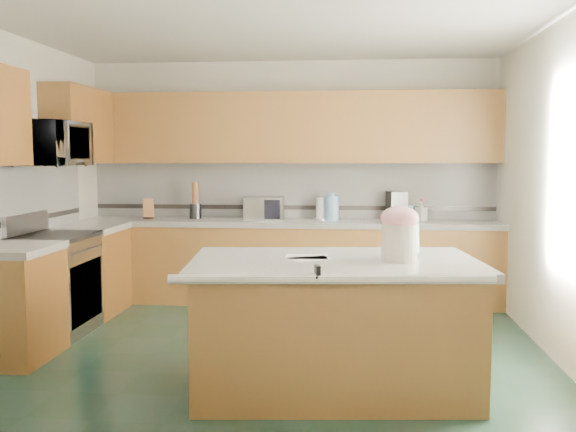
# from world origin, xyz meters

# --- Properties ---
(floor) EXTENTS (4.60, 4.60, 0.00)m
(floor) POSITION_xyz_m (0.00, 0.00, 0.00)
(floor) COLOR #162D22
(floor) RESTS_ON ground
(ceiling) EXTENTS (4.60, 4.60, 0.00)m
(ceiling) POSITION_xyz_m (0.00, 0.00, 2.70)
(ceiling) COLOR white
(ceiling) RESTS_ON ground
(wall_back) EXTENTS (4.60, 0.04, 2.70)m
(wall_back) POSITION_xyz_m (0.00, 2.32, 1.35)
(wall_back) COLOR silver
(wall_back) RESTS_ON ground
(wall_front) EXTENTS (4.60, 0.04, 2.70)m
(wall_front) POSITION_xyz_m (0.00, -2.32, 1.35)
(wall_front) COLOR silver
(wall_front) RESTS_ON ground
(wall_right) EXTENTS (0.04, 4.60, 2.70)m
(wall_right) POSITION_xyz_m (2.32, 0.00, 1.35)
(wall_right) COLOR silver
(wall_right) RESTS_ON ground
(back_base_cab) EXTENTS (4.60, 0.60, 0.86)m
(back_base_cab) POSITION_xyz_m (0.00, 2.00, 0.43)
(back_base_cab) COLOR #502C0F
(back_base_cab) RESTS_ON ground
(back_countertop) EXTENTS (4.60, 0.64, 0.06)m
(back_countertop) POSITION_xyz_m (0.00, 2.00, 0.89)
(back_countertop) COLOR white
(back_countertop) RESTS_ON back_base_cab
(back_upper_cab) EXTENTS (4.60, 0.33, 0.78)m
(back_upper_cab) POSITION_xyz_m (0.00, 2.13, 1.94)
(back_upper_cab) COLOR #502C0F
(back_upper_cab) RESTS_ON wall_back
(back_backsplash) EXTENTS (4.60, 0.02, 0.63)m
(back_backsplash) POSITION_xyz_m (0.00, 2.29, 1.24)
(back_backsplash) COLOR silver
(back_backsplash) RESTS_ON back_countertop
(back_accent_band) EXTENTS (4.60, 0.01, 0.05)m
(back_accent_band) POSITION_xyz_m (0.00, 2.28, 1.04)
(back_accent_band) COLOR black
(back_accent_band) RESTS_ON back_countertop
(left_base_cab_rear) EXTENTS (0.60, 0.82, 0.86)m
(left_base_cab_rear) POSITION_xyz_m (-2.00, 1.29, 0.43)
(left_base_cab_rear) COLOR #502C0F
(left_base_cab_rear) RESTS_ON ground
(left_counter_rear) EXTENTS (0.64, 0.82, 0.06)m
(left_counter_rear) POSITION_xyz_m (-2.00, 1.29, 0.89)
(left_counter_rear) COLOR white
(left_counter_rear) RESTS_ON left_base_cab_rear
(left_base_cab_front) EXTENTS (0.60, 0.72, 0.86)m
(left_base_cab_front) POSITION_xyz_m (-2.00, -0.24, 0.43)
(left_base_cab_front) COLOR #502C0F
(left_base_cab_front) RESTS_ON ground
(left_counter_front) EXTENTS (0.64, 0.72, 0.06)m
(left_counter_front) POSITION_xyz_m (-2.00, -0.24, 0.89)
(left_counter_front) COLOR white
(left_counter_front) RESTS_ON left_base_cab_front
(left_backsplash) EXTENTS (0.02, 2.30, 0.63)m
(left_backsplash) POSITION_xyz_m (-2.29, 0.55, 1.24)
(left_backsplash) COLOR silver
(left_backsplash) RESTS_ON wall_left
(left_accent_band) EXTENTS (0.01, 2.30, 0.05)m
(left_accent_band) POSITION_xyz_m (-2.28, 0.55, 1.04)
(left_accent_band) COLOR black
(left_accent_band) RESTS_ON wall_left
(left_upper_cab_rear) EXTENTS (0.33, 1.09, 0.78)m
(left_upper_cab_rear) POSITION_xyz_m (-2.13, 1.42, 1.94)
(left_upper_cab_rear) COLOR #502C0F
(left_upper_cab_rear) RESTS_ON wall_left
(range_body) EXTENTS (0.60, 0.76, 0.88)m
(range_body) POSITION_xyz_m (-2.00, 0.50, 0.44)
(range_body) COLOR #B7B7BC
(range_body) RESTS_ON ground
(range_oven_door) EXTENTS (0.02, 0.68, 0.55)m
(range_oven_door) POSITION_xyz_m (-1.71, 0.50, 0.40)
(range_oven_door) COLOR black
(range_oven_door) RESTS_ON range_body
(range_cooktop) EXTENTS (0.62, 0.78, 0.04)m
(range_cooktop) POSITION_xyz_m (-2.00, 0.50, 0.90)
(range_cooktop) COLOR black
(range_cooktop) RESTS_ON range_body
(range_handle) EXTENTS (0.02, 0.66, 0.02)m
(range_handle) POSITION_xyz_m (-1.68, 0.50, 0.78)
(range_handle) COLOR #B7B7BC
(range_handle) RESTS_ON range_body
(range_backguard) EXTENTS (0.06, 0.76, 0.18)m
(range_backguard) POSITION_xyz_m (-2.26, 0.50, 1.02)
(range_backguard) COLOR #B7B7BC
(range_backguard) RESTS_ON range_body
(microwave) EXTENTS (0.50, 0.73, 0.41)m
(microwave) POSITION_xyz_m (-2.00, 0.50, 1.73)
(microwave) COLOR #B7B7BC
(microwave) RESTS_ON wall_left
(island_base) EXTENTS (1.95, 1.24, 0.86)m
(island_base) POSITION_xyz_m (0.57, -0.66, 0.43)
(island_base) COLOR #502C0F
(island_base) RESTS_ON ground
(island_top) EXTENTS (2.06, 1.35, 0.06)m
(island_top) POSITION_xyz_m (0.57, -0.66, 0.89)
(island_top) COLOR white
(island_top) RESTS_ON island_base
(island_bullnose) EXTENTS (1.95, 0.25, 0.06)m
(island_bullnose) POSITION_xyz_m (0.57, -1.24, 0.89)
(island_bullnose) COLOR white
(island_bullnose) RESTS_ON island_base
(treat_jar) EXTENTS (0.30, 0.30, 0.25)m
(treat_jar) POSITION_xyz_m (1.01, -0.69, 1.05)
(treat_jar) COLOR beige
(treat_jar) RESTS_ON island_top
(treat_jar_lid) EXTENTS (0.26, 0.26, 0.16)m
(treat_jar_lid) POSITION_xyz_m (1.01, -0.69, 1.21)
(treat_jar_lid) COLOR pink
(treat_jar_lid) RESTS_ON treat_jar
(treat_jar_knob) EXTENTS (0.09, 0.03, 0.03)m
(treat_jar_knob) POSITION_xyz_m (1.01, -0.69, 1.26)
(treat_jar_knob) COLOR tan
(treat_jar_knob) RESTS_ON treat_jar_lid
(treat_jar_knob_end_l) EXTENTS (0.05, 0.05, 0.05)m
(treat_jar_knob_end_l) POSITION_xyz_m (0.96, -0.69, 1.26)
(treat_jar_knob_end_l) COLOR tan
(treat_jar_knob_end_l) RESTS_ON treat_jar_lid
(treat_jar_knob_end_r) EXTENTS (0.05, 0.05, 0.05)m
(treat_jar_knob_end_r) POSITION_xyz_m (1.05, -0.69, 1.26)
(treat_jar_knob_end_r) COLOR tan
(treat_jar_knob_end_r) RESTS_ON treat_jar_lid
(soap_bottle_island) EXTENTS (0.14, 0.15, 0.35)m
(soap_bottle_island) POSITION_xyz_m (1.10, -0.44, 1.10)
(soap_bottle_island) COLOR #42B2AE
(soap_bottle_island) RESTS_ON island_top
(paper_sheet_a) EXTENTS (0.34, 0.30, 0.00)m
(paper_sheet_a) POSITION_xyz_m (0.41, -0.68, 0.92)
(paper_sheet_a) COLOR white
(paper_sheet_a) RESTS_ON island_top
(paper_sheet_b) EXTENTS (0.30, 0.23, 0.00)m
(paper_sheet_b) POSITION_xyz_m (0.37, -0.59, 0.92)
(paper_sheet_b) COLOR white
(paper_sheet_b) RESTS_ON island_top
(clamp_body) EXTENTS (0.04, 0.09, 0.08)m
(clamp_body) POSITION_xyz_m (0.48, -1.22, 0.93)
(clamp_body) COLOR black
(clamp_body) RESTS_ON island_top
(clamp_handle) EXTENTS (0.01, 0.06, 0.01)m
(clamp_handle) POSITION_xyz_m (0.48, -1.28, 0.91)
(clamp_handle) COLOR black
(clamp_handle) RESTS_ON island_top
(knife_block) EXTENTS (0.17, 0.19, 0.24)m
(knife_block) POSITION_xyz_m (-1.61, 2.05, 1.03)
(knife_block) COLOR #472814
(knife_block) RESTS_ON back_countertop
(utensil_crock) EXTENTS (0.13, 0.13, 0.17)m
(utensil_crock) POSITION_xyz_m (-1.07, 2.08, 1.00)
(utensil_crock) COLOR black
(utensil_crock) RESTS_ON back_countertop
(utensil_bundle) EXTENTS (0.08, 0.08, 0.25)m
(utensil_bundle) POSITION_xyz_m (-1.07, 2.08, 1.21)
(utensil_bundle) COLOR #472814
(utensil_bundle) RESTS_ON utensil_crock
(toaster_oven) EXTENTS (0.45, 0.32, 0.25)m
(toaster_oven) POSITION_xyz_m (-0.28, 2.05, 1.05)
(toaster_oven) COLOR #B7B7BC
(toaster_oven) RESTS_ON back_countertop
(toaster_oven_door) EXTENTS (0.39, 0.01, 0.21)m
(toaster_oven_door) POSITION_xyz_m (-0.28, 1.91, 1.05)
(toaster_oven_door) COLOR black
(toaster_oven_door) RESTS_ON toaster_oven
(paper_towel) EXTENTS (0.11, 0.11, 0.25)m
(paper_towel) POSITION_xyz_m (0.35, 2.10, 1.04)
(paper_towel) COLOR white
(paper_towel) RESTS_ON back_countertop
(paper_towel_base) EXTENTS (0.16, 0.16, 0.01)m
(paper_towel_base) POSITION_xyz_m (0.35, 2.10, 0.93)
(paper_towel_base) COLOR #B7B7BC
(paper_towel_base) RESTS_ON back_countertop
(water_jug) EXTENTS (0.16, 0.16, 0.27)m
(water_jug) POSITION_xyz_m (0.47, 2.06, 1.05)
(water_jug) COLOR #75ACD7
(water_jug) RESTS_ON back_countertop
(water_jug_neck) EXTENTS (0.08, 0.08, 0.04)m
(water_jug_neck) POSITION_xyz_m (0.47, 2.06, 1.21)
(water_jug_neck) COLOR #75ACD7
(water_jug_neck) RESTS_ON water_jug
(coffee_maker) EXTENTS (0.24, 0.25, 0.32)m
(coffee_maker) POSITION_xyz_m (1.18, 2.08, 1.08)
(coffee_maker) COLOR black
(coffee_maker) RESTS_ON back_countertop
(coffee_carafe) EXTENTS (0.13, 0.13, 0.13)m
(coffee_carafe) POSITION_xyz_m (1.18, 2.03, 0.99)
(coffee_carafe) COLOR black
(coffee_carafe) RESTS_ON back_countertop
(soap_bottle_back) EXTENTS (0.14, 0.14, 0.21)m
(soap_bottle_back) POSITION_xyz_m (1.45, 2.05, 1.03)
(soap_bottle_back) COLOR white
(soap_bottle_back) RESTS_ON back_countertop
(soap_back_cap) EXTENTS (0.02, 0.02, 0.03)m
(soap_back_cap) POSITION_xyz_m (1.45, 2.05, 1.15)
(soap_back_cap) COLOR red
(soap_back_cap) RESTS_ON soap_bottle_back
(window_light_proxy) EXTENTS (0.02, 1.40, 1.10)m
(window_light_proxy) POSITION_xyz_m (2.29, -0.20, 1.50)
(window_light_proxy) COLOR white
(window_light_proxy) RESTS_ON wall_right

